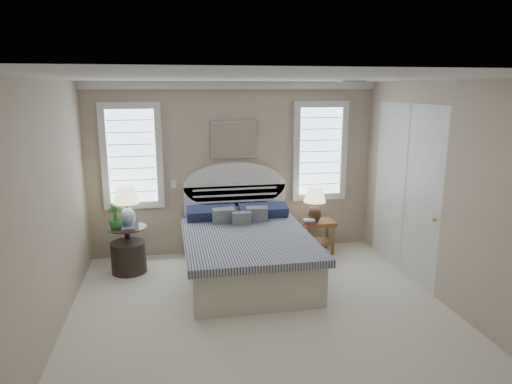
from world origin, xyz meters
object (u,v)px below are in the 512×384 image
object	(u,v)px
floor_pot	(129,257)
nightstand_right	(318,229)
side_table_left	(128,243)
lamp_left	(127,202)
bed	(246,249)
lamp_right	(315,201)

from	to	relation	value
floor_pot	nightstand_right	bearing A→B (deg)	5.12
side_table_left	lamp_left	distance (m)	0.62
bed	floor_pot	xyz separation A→B (m)	(-1.64, 0.43, -0.16)
nightstand_right	lamp_left	size ratio (longest dim) A/B	0.87
side_table_left	lamp_left	size ratio (longest dim) A/B	1.04
bed	lamp_right	world-z (taller)	bed
floor_pot	bed	bearing A→B (deg)	-14.71
lamp_left	lamp_right	distance (m)	2.85
bed	lamp_left	bearing A→B (deg)	159.06
floor_pot	lamp_right	bearing A→B (deg)	4.30
lamp_left	nightstand_right	bearing A→B (deg)	1.31
bed	lamp_right	distance (m)	1.46
lamp_left	lamp_right	world-z (taller)	lamp_left
nightstand_right	lamp_left	bearing A→B (deg)	-178.69
floor_pot	lamp_left	bearing A→B (deg)	89.64
side_table_left	nightstand_right	distance (m)	2.95
side_table_left	lamp_right	distance (m)	2.91
nightstand_right	lamp_right	bearing A→B (deg)	-150.60
side_table_left	bed	bearing A→B (deg)	-19.74
lamp_left	lamp_right	bearing A→B (deg)	0.37
lamp_right	nightstand_right	bearing A→B (deg)	29.40
side_table_left	floor_pot	distance (m)	0.23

